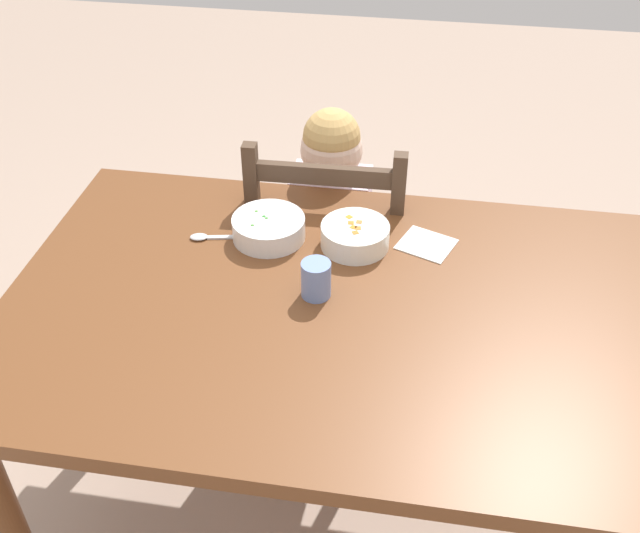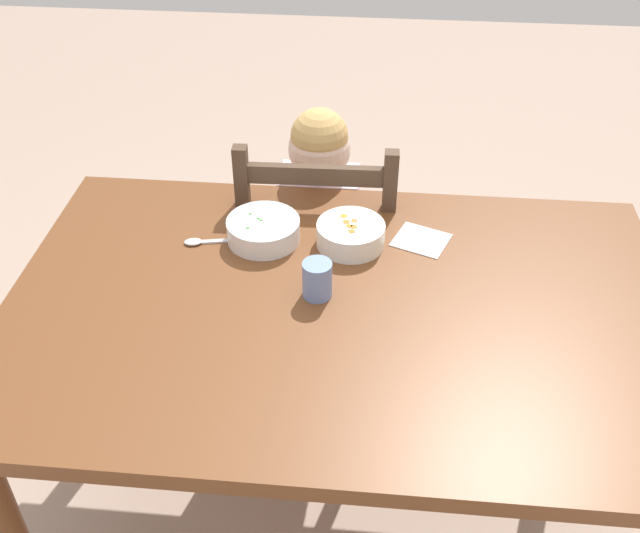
# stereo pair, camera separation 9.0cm
# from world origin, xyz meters

# --- Properties ---
(ground_plane) EXTENTS (8.00, 8.00, 0.00)m
(ground_plane) POSITION_xyz_m (0.00, 0.00, 0.00)
(ground_plane) COLOR tan
(dining_table) EXTENTS (1.48, 0.96, 0.77)m
(dining_table) POSITION_xyz_m (0.00, 0.00, 0.67)
(dining_table) COLOR brown
(dining_table) RESTS_ON ground
(dining_chair) EXTENTS (0.43, 0.43, 0.93)m
(dining_chair) POSITION_xyz_m (-0.09, 0.53, 0.45)
(dining_chair) COLOR #493525
(dining_chair) RESTS_ON ground
(child_figure) EXTENTS (0.32, 0.31, 0.96)m
(child_figure) POSITION_xyz_m (-0.09, 0.52, 0.64)
(child_figure) COLOR silver
(child_figure) RESTS_ON ground
(bowl_of_peas) EXTENTS (0.18, 0.18, 0.06)m
(bowl_of_peas) POSITION_xyz_m (-0.20, 0.23, 0.80)
(bowl_of_peas) COLOR white
(bowl_of_peas) RESTS_ON dining_table
(bowl_of_carrots) EXTENTS (0.17, 0.17, 0.06)m
(bowl_of_carrots) POSITION_xyz_m (0.01, 0.23, 0.80)
(bowl_of_carrots) COLOR white
(bowl_of_carrots) RESTS_ON dining_table
(spoon) EXTENTS (0.14, 0.05, 0.01)m
(spoon) POSITION_xyz_m (-0.35, 0.20, 0.77)
(spoon) COLOR silver
(spoon) RESTS_ON dining_table
(drinking_cup) EXTENTS (0.07, 0.07, 0.09)m
(drinking_cup) POSITION_xyz_m (-0.05, 0.03, 0.81)
(drinking_cup) COLOR #708CCC
(drinking_cup) RESTS_ON dining_table
(paper_napkin) EXTENTS (0.16, 0.15, 0.00)m
(paper_napkin) POSITION_xyz_m (0.18, 0.26, 0.77)
(paper_napkin) COLOR white
(paper_napkin) RESTS_ON dining_table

